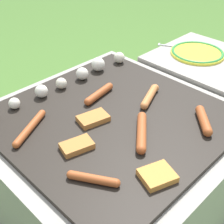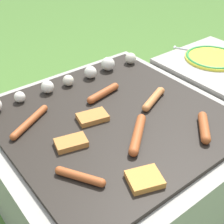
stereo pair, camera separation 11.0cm
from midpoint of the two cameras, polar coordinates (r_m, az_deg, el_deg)
The scene contains 15 objects.
ground_plane at distance 1.40m, azimuth -2.33°, elevation -14.62°, with size 14.00×14.00×0.00m, color #47702D.
grill at distance 1.25m, azimuth -2.56°, elevation -8.61°, with size 0.85×0.85×0.41m.
side_ledge at distance 1.68m, azimuth 13.79°, elevation 3.35°, with size 0.46×0.47×0.41m.
sausage_back_right at distance 1.02m, azimuth 2.37°, elevation -3.76°, with size 0.16×0.14×0.03m.
sausage_back_left at distance 1.09m, azimuth -17.60°, elevation -2.88°, with size 0.18×0.11×0.02m.
sausage_front_right at distance 1.22m, azimuth -4.98°, elevation 3.26°, with size 0.17×0.05×0.03m.
sausage_mid_left at distance 0.88m, azimuth -7.13°, elevation -12.19°, with size 0.09×0.14×0.02m.
sausage_mid_right at distance 1.10m, azimuth 13.70°, elevation -1.59°, with size 0.12×0.12×0.03m.
sausage_front_center at distance 1.20m, azimuth 4.30°, elevation 2.80°, with size 0.16×0.08×0.03m.
bread_slice_center at distance 0.89m, azimuth 4.73°, elevation -11.66°, with size 0.11×0.11×0.02m.
bread_slice_left at distance 1.09m, azimuth -6.36°, elevation -1.29°, with size 0.12×0.09×0.02m.
bread_slice_right at distance 0.99m, azimuth -9.64°, elevation -6.24°, with size 0.11×0.08×0.02m.
mushroom_row at distance 1.31m, azimuth -10.72°, elevation 5.72°, with size 0.70×0.07×0.06m.
plate_colorful at distance 1.60m, azimuth 13.44°, elevation 10.47°, with size 0.26×0.26×0.02m.
fork_utensil at distance 1.66m, azimuth 9.49°, elevation 11.69°, with size 0.10×0.18×0.01m.
Camera 1 is at (-0.64, -0.64, 1.07)m, focal length 50.00 mm.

